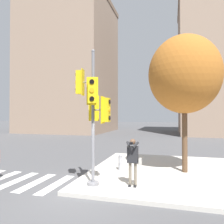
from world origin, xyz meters
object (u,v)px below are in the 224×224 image
person_photographer (133,158)px  fire_hydrant (120,162)px  traffic_signal_pole (93,106)px  street_tree (184,75)px

person_photographer → fire_hydrant: person_photographer is taller
traffic_signal_pole → person_photographer: traffic_signal_pole is taller
person_photographer → street_tree: street_tree is taller
street_tree → person_photographer: bearing=-126.7°
traffic_signal_pole → street_tree: (3.47, 2.95, 1.56)m
person_photographer → street_tree: (1.98, 2.65, 3.50)m
person_photographer → fire_hydrant: (-1.02, 2.19, -0.67)m
fire_hydrant → person_photographer: bearing=-65.0°
person_photographer → traffic_signal_pole: bearing=-168.7°
person_photographer → fire_hydrant: bearing=115.0°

